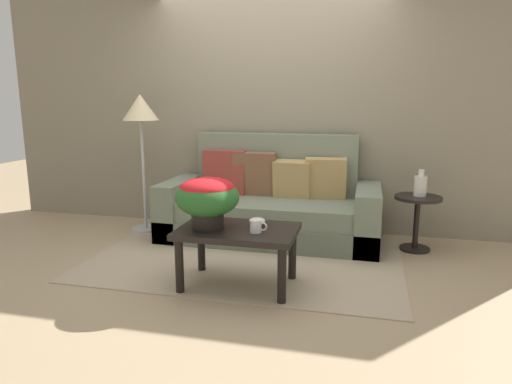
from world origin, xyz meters
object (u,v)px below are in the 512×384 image
Objects in this scene: floor_lamp at (141,117)px; coffee_mug at (256,226)px; potted_plant at (207,197)px; snack_bowl at (257,221)px; side_table at (417,213)px; table_vase at (420,185)px; couch at (270,207)px; coffee_table at (238,238)px.

floor_lamp is 11.33× the size of coffee_mug.
snack_bowl is (0.36, 0.12, -0.20)m from potted_plant.
snack_bowl is at bearing -138.69° from side_table.
side_table is 2.09× the size of table_vase.
floor_lamp is 11.62× the size of snack_bowl.
table_vase is (2.85, 0.02, -0.61)m from floor_lamp.
floor_lamp reaches higher than couch.
snack_bowl is 0.50× the size of table_vase.
floor_lamp reaches higher than side_table.
potted_plant is 1.93× the size of table_vase.
coffee_mug is at bearing -24.84° from coffee_table.
table_vase is at bearing 37.28° from potted_plant.
floor_lamp is 5.85× the size of table_vase.
table_vase is at bearing 46.18° from coffee_mug.
couch is 2.45× the size of coffee_table.
side_table is at bearing 0.10° from floor_lamp.
table_vase is (0.01, 0.01, 0.27)m from side_table.
snack_bowl is at bearing 101.12° from coffee_mug.
coffee_table is 0.39m from potted_plant.
couch is 16.80× the size of coffee_mug.
potted_plant is 0.44m from coffee_mug.
coffee_mug is at bearing -133.82° from table_vase.
table_vase is (1.31, 1.15, 0.13)m from snack_bowl.
floor_lamp is at bearing 133.33° from potted_plant.
side_table is at bearing 41.31° from snack_bowl.
side_table is 1.09× the size of potted_plant.
potted_plant is at bearing -99.26° from couch.
coffee_table is 1.69× the size of side_table.
couch is at bearing 2.47° from floor_lamp.
coffee_mug is at bearing -8.16° from potted_plant.
snack_bowl is 1.75m from table_vase.
floor_lamp is (-1.39, -0.06, 0.91)m from couch.
coffee_table is 0.20m from snack_bowl.
floor_lamp reaches higher than coffee_table.
side_table reaches higher than coffee_table.
floor_lamp is at bearing 143.70° from snack_bowl.
snack_bowl is (-0.03, 0.18, -0.01)m from coffee_mug.
coffee_table is 0.22m from coffee_mug.
couch is 1.39m from coffee_mug.
potted_plant is 3.83× the size of snack_bowl.
coffee_table is 6.86× the size of coffee_mug.
potted_plant is at bearing -142.79° from side_table.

